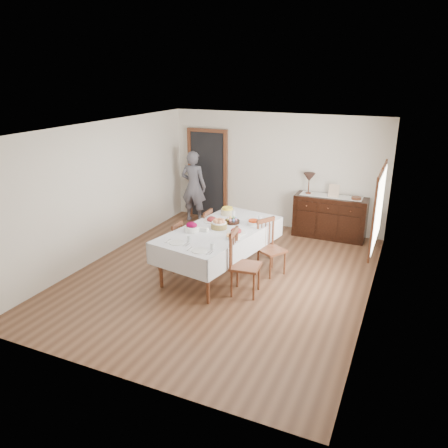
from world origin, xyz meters
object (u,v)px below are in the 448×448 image
at_px(person, 194,184).
at_px(table_lamp, 309,178).
at_px(dining_table, 220,234).
at_px(chair_right_far, 270,246).
at_px(chair_left_far, 202,232).
at_px(chair_left_near, 172,246).
at_px(chair_right_near, 242,262).
at_px(sideboard, 330,217).

distance_m(person, table_lamp, 2.74).
distance_m(dining_table, chair_right_far, 0.92).
relative_size(dining_table, chair_left_far, 2.80).
bearing_deg(person, chair_left_near, 106.46).
xyz_separation_m(chair_left_far, chair_right_near, (1.30, -1.15, 0.08)).
height_order(dining_table, person, person).
height_order(chair_right_near, table_lamp, table_lamp).
distance_m(chair_right_far, table_lamp, 2.39).
bearing_deg(table_lamp, chair_right_near, -95.04).
xyz_separation_m(dining_table, person, (-1.78, 2.38, 0.17)).
bearing_deg(sideboard, dining_table, -119.15).
distance_m(dining_table, person, 2.98).
bearing_deg(chair_left_near, person, -161.90).
relative_size(dining_table, table_lamp, 5.70).
bearing_deg(chair_right_near, dining_table, 41.98).
bearing_deg(dining_table, table_lamp, 80.70).
height_order(chair_right_far, sideboard, chair_right_far).
relative_size(chair_left_near, chair_right_far, 0.91).
bearing_deg(chair_right_far, table_lamp, 28.01).
bearing_deg(chair_right_near, chair_left_near, 70.66).
bearing_deg(table_lamp, chair_left_near, -122.06).
bearing_deg(sideboard, chair_right_far, -105.72).
height_order(dining_table, chair_left_near, chair_left_near).
bearing_deg(chair_right_near, table_lamp, -12.06).
height_order(sideboard, table_lamp, table_lamp).
xyz_separation_m(chair_right_far, table_lamp, (0.12, 2.26, 0.77)).
bearing_deg(table_lamp, chair_left_far, -127.82).
bearing_deg(chair_right_near, chair_left_far, 41.58).
height_order(chair_left_near, chair_right_far, chair_right_far).
xyz_separation_m(chair_left_far, table_lamp, (1.58, 2.03, 0.80)).
relative_size(chair_left_far, chair_right_near, 0.86).
bearing_deg(chair_right_far, person, 82.96).
xyz_separation_m(dining_table, sideboard, (1.45, 2.59, -0.28)).
xyz_separation_m(chair_right_near, table_lamp, (0.28, 3.18, 0.73)).
xyz_separation_m(dining_table, chair_left_near, (-0.85, -0.24, -0.28)).
relative_size(chair_right_far, table_lamp, 2.18).
bearing_deg(chair_left_near, chair_right_near, 76.39).
distance_m(chair_left_near, chair_right_far, 1.77).
bearing_deg(chair_right_far, chair_left_near, 140.56).
relative_size(chair_right_far, sideboard, 0.65).
height_order(chair_left_near, person, person).
xyz_separation_m(dining_table, table_lamp, (0.93, 2.61, 0.54)).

